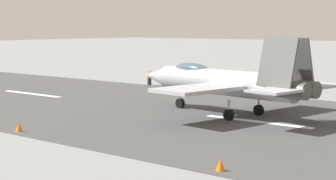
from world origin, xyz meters
name	(u,v)px	position (x,y,z in m)	size (l,w,h in m)	color
ground_plane	(269,123)	(0.00, 0.00, 0.00)	(400.00, 400.00, 0.00)	gray
runway_strip	(269,123)	(-0.02, 0.00, 0.01)	(240.00, 26.00, 0.02)	#424243
fighter_jet	(226,82)	(4.17, -1.08, 2.40)	(16.41, 13.56, 5.59)	#A4A5AD
crew_person	(149,78)	(22.02, -13.00, 0.79)	(0.36, 0.69, 1.57)	#1E2338
marker_cone_near	(220,165)	(-4.59, 12.21, 0.28)	(0.44, 0.44, 0.55)	orange
marker_cone_mid	(19,127)	(10.04, 12.21, 0.28)	(0.44, 0.44, 0.55)	orange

